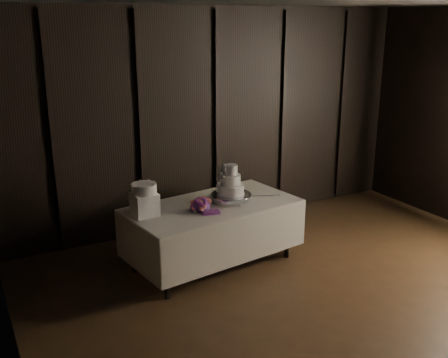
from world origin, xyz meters
TOP-DOWN VIEW (x-y plane):
  - room at (0.00, 0.00)m, footprint 6.08×7.08m
  - display_table at (-0.69, 2.25)m, footprint 2.12×1.31m
  - cake_stand at (-0.45, 2.24)m, footprint 0.61×0.61m
  - wedding_cake at (-0.48, 2.23)m, footprint 0.35×0.30m
  - bouquet at (-0.89, 2.11)m, footprint 0.38×0.46m
  - box_pedestal at (-1.50, 2.30)m, footprint 0.27×0.27m
  - small_cake at (-1.50, 2.30)m, footprint 0.34×0.34m
  - cake_knife at (-0.04, 2.23)m, footprint 0.35×0.18m

SIDE VIEW (x-z plane):
  - display_table at x=-0.69m, z-range 0.04..0.80m
  - cake_knife at x=-0.04m, z-range 0.76..0.77m
  - cake_stand at x=-0.45m, z-range 0.76..0.85m
  - bouquet at x=-0.89m, z-range 0.73..0.93m
  - box_pedestal at x=-1.50m, z-range 0.76..1.01m
  - wedding_cake at x=-0.48m, z-range 0.81..1.17m
  - small_cake at x=-1.50m, z-range 1.01..1.12m
  - room at x=0.00m, z-range -0.04..3.04m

